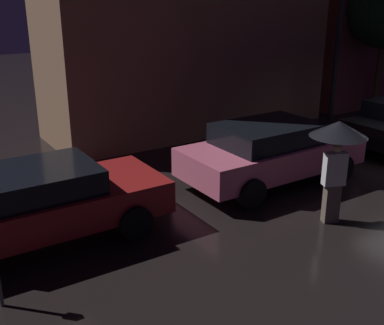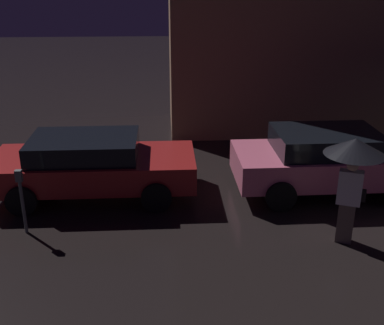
% 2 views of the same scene
% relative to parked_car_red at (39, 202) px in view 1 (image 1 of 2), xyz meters
% --- Properties ---
extents(building_facade_right, '(6.96, 3.00, 6.85)m').
position_rel_parked_car_red_xyz_m(building_facade_right, '(14.97, 5.02, 2.70)').
color(building_facade_right, brown).
rests_on(building_facade_right, ground).
extents(parked_car_red, '(4.43, 2.04, 1.35)m').
position_rel_parked_car_red_xyz_m(parked_car_red, '(0.00, 0.00, 0.00)').
color(parked_car_red, maroon).
rests_on(parked_car_red, ground).
extents(parked_car_pink, '(4.36, 2.03, 1.42)m').
position_rel_parked_car_red_xyz_m(parked_car_pink, '(5.31, -0.11, 0.03)').
color(parked_car_pink, '#DB6684').
rests_on(parked_car_pink, ground).
extents(pedestrian_with_umbrella, '(1.06, 1.06, 2.01)m').
position_rel_parked_car_red_xyz_m(pedestrian_with_umbrella, '(4.89, -2.33, 0.89)').
color(pedestrian_with_umbrella, '#66564C').
rests_on(pedestrian_with_umbrella, ground).
extents(street_lamp_near, '(0.51, 0.51, 4.62)m').
position_rel_parked_car_red_xyz_m(street_lamp_near, '(9.80, 2.14, 2.76)').
color(street_lamp_near, black).
rests_on(street_lamp_near, ground).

